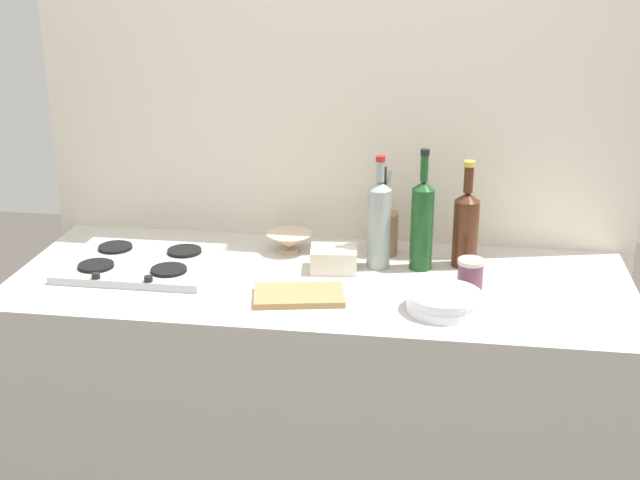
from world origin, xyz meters
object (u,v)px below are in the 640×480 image
Objects in this scene: plate_stack at (444,301)px; wine_bottle_mid_left at (466,226)px; butter_dish at (334,259)px; condiment_jar_front at (470,274)px; wine_bottle_leftmost at (379,223)px; stovetop_hob at (141,263)px; wine_bottle_mid_right at (422,223)px; mixing_bowl at (290,241)px; cutting_board at (299,295)px; utensil_crock at (384,232)px.

plate_stack is 0.35m from wine_bottle_mid_left.
condiment_jar_front reaches higher than butter_dish.
wine_bottle_mid_left reaches higher than condiment_jar_front.
wine_bottle_leftmost is at bearing 18.64° from butter_dish.
stovetop_hob is 0.98m from condiment_jar_front.
plate_stack is 0.56× the size of wine_bottle_mid_right.
wine_bottle_mid_right reaches higher than wine_bottle_mid_left.
stovetop_hob is 0.85m from wine_bottle_mid_right.
mixing_bowl is at bearing 140.13° from butter_dish.
cutting_board is at bearing -163.14° from condiment_jar_front.
utensil_crock reaches higher than condiment_jar_front.
condiment_jar_front is at bearing -24.79° from wine_bottle_leftmost.
wine_bottle_mid_left is 0.19m from condiment_jar_front.
stovetop_hob is 0.53m from cutting_board.
stovetop_hob reaches higher than cutting_board.
wine_bottle_leftmost is at bearing -169.09° from wine_bottle_mid_left.
butter_dish is 1.56× the size of condiment_jar_front.
wine_bottle_mid_left is at bearing 9.35° from stovetop_hob.
plate_stack is 0.32m from wine_bottle_mid_right.
mixing_bowl is (-0.29, 0.09, -0.11)m from wine_bottle_leftmost.
mixing_bowl is (-0.41, 0.08, -0.11)m from wine_bottle_mid_right.
utensil_crock is 0.36m from condiment_jar_front.
butter_dish is at bearing -39.87° from mixing_bowl.
stovetop_hob is at bearing -162.44° from utensil_crock.
wine_bottle_mid_left reaches higher than stovetop_hob.
butter_dish is (-0.13, -0.04, -0.11)m from wine_bottle_leftmost.
wine_bottle_mid_right reaches higher than plate_stack.
cutting_board is at bearing -126.30° from wine_bottle_leftmost.
mixing_bowl is (0.42, 0.20, 0.02)m from stovetop_hob.
wine_bottle_mid_right is at bearing 137.44° from condiment_jar_front.
mixing_bowl reaches higher than stovetop_hob.
wine_bottle_mid_left is at bearing 17.92° from wine_bottle_mid_right.
plate_stack is 0.61m from mixing_bowl.
wine_bottle_leftmost is 1.22× the size of utensil_crock.
utensil_crock reaches higher than butter_dish.
cutting_board is at bearing -106.71° from butter_dish.
utensil_crock is at bearing 17.56° from stovetop_hob.
mixing_bowl is at bearing 175.88° from wine_bottle_mid_left.
wine_bottle_mid_right is (-0.13, -0.04, 0.02)m from wine_bottle_mid_left.
stovetop_hob is 1.79× the size of cutting_board.
cutting_board is (-0.20, -0.38, -0.06)m from utensil_crock.
mixing_bowl is 0.51× the size of utensil_crock.
wine_bottle_mid_left is at bearing 13.56° from butter_dish.
cutting_board is (-0.32, -0.27, -0.13)m from wine_bottle_mid_right.
plate_stack is 0.37m from wine_bottle_leftmost.
wine_bottle_mid_left is 0.41m from butter_dish.
condiment_jar_front is (0.56, -0.21, 0.01)m from mixing_bowl.
wine_bottle_leftmost reaches higher than cutting_board.
butter_dish is 0.55× the size of cutting_board.
utensil_crock is 0.44m from cutting_board.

